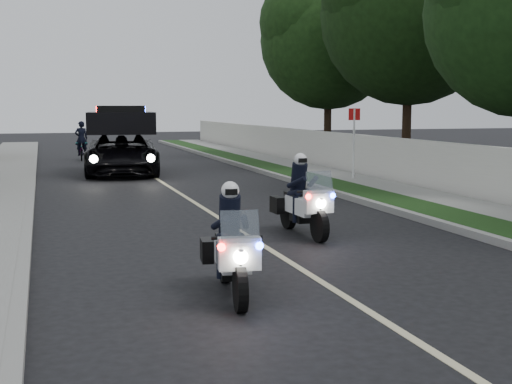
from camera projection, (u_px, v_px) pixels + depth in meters
ground at (347, 298)px, 9.09m from camera, size 120.00×120.00×0.00m
curb_right at (332, 192)px, 19.76m from camera, size 0.20×60.00×0.15m
grass_verge at (354, 191)px, 19.97m from camera, size 1.20×60.00×0.16m
sidewalk_right at (394, 189)px, 20.35m from camera, size 1.40×60.00×0.16m
property_wall at (425, 166)px, 20.56m from camera, size 0.22×60.00×1.50m
curb_left at (30, 204)px, 17.36m from camera, size 0.20×60.00×0.15m
lane_marking at (191, 200)px, 18.57m from camera, size 0.12×50.00×0.01m
police_moto_left at (232, 295)px, 9.23m from camera, size 0.85×1.86×1.52m
police_moto_right at (302, 235)px, 13.57m from camera, size 0.73×1.91×1.60m
police_suv at (122, 174)px, 25.69m from camera, size 3.14×5.80×2.71m
bicycle at (82, 160)px, 32.47m from camera, size 0.65×1.63×0.84m
cyclist at (82, 160)px, 32.47m from camera, size 0.60×0.41×1.62m
sign_post at (353, 183)px, 22.80m from camera, size 0.46×0.46×2.52m
tree_right_c at (405, 169)px, 27.91m from camera, size 9.24×9.24×11.72m
tree_right_d at (327, 158)px, 33.61m from camera, size 7.88×7.88×10.85m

